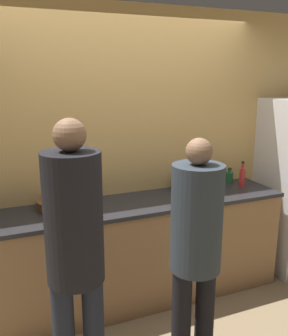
{
  "coord_description": "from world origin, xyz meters",
  "views": [
    {
      "loc": [
        -1.12,
        -2.52,
        2.01
      ],
      "look_at": [
        0.0,
        0.14,
        1.29
      ],
      "focal_mm": 40.0,
      "sensor_mm": 36.0,
      "label": 1
    }
  ],
  "objects": [
    {
      "name": "person_center",
      "position": [
        0.04,
        -0.62,
        0.96
      ],
      "size": [
        0.33,
        0.33,
        1.64
      ],
      "color": "black",
      "rests_on": "ground_plane"
    },
    {
      "name": "bottle_green",
      "position": [
        1.11,
        0.53,
        1.0
      ],
      "size": [
        0.08,
        0.08,
        0.15
      ],
      "color": "#236033",
      "rests_on": "counter"
    },
    {
      "name": "cup_blue",
      "position": [
        0.41,
        0.22,
        0.98
      ],
      "size": [
        0.07,
        0.07,
        0.08
      ],
      "color": "#335184",
      "rests_on": "counter"
    },
    {
      "name": "fruit_bowl",
      "position": [
        -0.62,
        0.44,
        0.98
      ],
      "size": [
        0.38,
        0.38,
        0.12
      ],
      "color": "brown",
      "rests_on": "counter"
    },
    {
      "name": "counter",
      "position": [
        0.0,
        0.35,
        0.47
      ],
      "size": [
        2.75,
        0.62,
        0.94
      ],
      "color": "#9E754C",
      "rests_on": "ground_plane"
    },
    {
      "name": "person_left",
      "position": [
        -0.72,
        -0.57,
        1.06
      ],
      "size": [
        0.33,
        0.33,
        1.79
      ],
      "color": "#232838",
      "rests_on": "ground_plane"
    },
    {
      "name": "ground_plane",
      "position": [
        0.0,
        0.0,
        0.0
      ],
      "size": [
        14.0,
        14.0,
        0.0
      ],
      "primitive_type": "plane",
      "color": "#9E8460"
    },
    {
      "name": "bottle_red",
      "position": [
        1.13,
        0.35,
        1.04
      ],
      "size": [
        0.06,
        0.06,
        0.26
      ],
      "color": "red",
      "rests_on": "counter"
    },
    {
      "name": "utensil_crock",
      "position": [
        0.5,
        0.53,
        1.0
      ],
      "size": [
        0.1,
        0.1,
        0.23
      ],
      "color": "#3D424C",
      "rests_on": "counter"
    },
    {
      "name": "wall_back",
      "position": [
        0.0,
        0.64,
        1.3
      ],
      "size": [
        5.2,
        0.06,
        2.6
      ],
      "color": "#E0B266",
      "rests_on": "ground_plane"
    }
  ]
}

